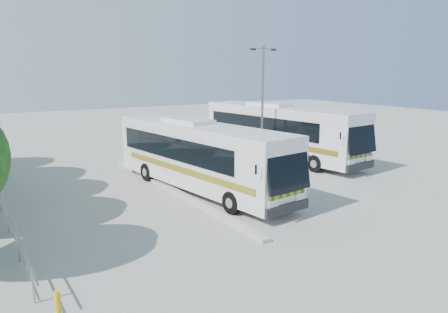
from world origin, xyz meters
TOP-DOWN VIEW (x-y plane):
  - ground at (0.00, 0.00)m, footprint 100.00×100.00m
  - kerb_divider at (-2.30, 2.00)m, footprint 0.40×16.00m
  - coach_main at (-1.00, 1.36)m, footprint 4.03×12.44m
  - coach_adjacent at (7.49, 5.44)m, footprint 4.19×13.21m
  - lamppost at (5.16, 4.42)m, footprint 1.83×0.29m
  - bollard at (-9.70, -7.66)m, footprint 0.15×0.15m

SIDE VIEW (x-z plane):
  - ground at x=0.00m, z-range 0.00..0.00m
  - kerb_divider at x=-2.30m, z-range 0.00..0.15m
  - bollard at x=-9.70m, z-range 0.00..1.03m
  - coach_main at x=-1.00m, z-range 0.16..3.56m
  - coach_adjacent at x=7.49m, z-range 0.17..3.78m
  - lamppost at x=5.16m, z-range 0.39..7.88m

